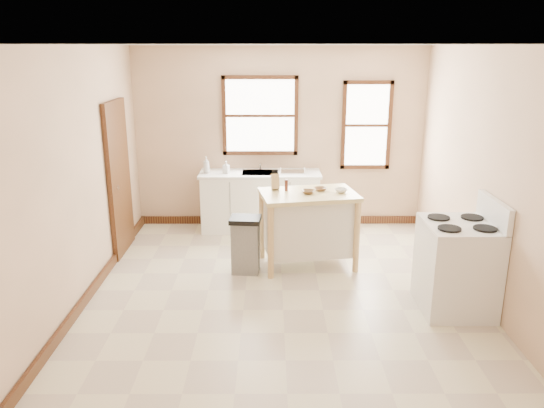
{
  "coord_description": "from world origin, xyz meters",
  "views": [
    {
      "loc": [
        -0.14,
        -5.73,
        2.79
      ],
      "look_at": [
        -0.12,
        0.4,
        0.95
      ],
      "focal_mm": 35.0,
      "sensor_mm": 36.0,
      "label": 1
    }
  ],
  "objects_px": {
    "soap_bottle_b": "(226,167)",
    "bowl_c": "(341,191)",
    "pepper_grinder": "(286,185)",
    "knife_block": "(275,182)",
    "bowl_b": "(320,189)",
    "soap_bottle_a": "(206,165)",
    "bowl_a": "(308,192)",
    "trash_bin": "(246,245)",
    "kitchen_island": "(308,229)",
    "gas_stove": "(458,255)",
    "dish_rack": "(292,169)"
  },
  "relations": [
    {
      "from": "soap_bottle_b",
      "to": "bowl_c",
      "type": "bearing_deg",
      "value": -20.09
    },
    {
      "from": "pepper_grinder",
      "to": "knife_block",
      "type": "bearing_deg",
      "value": 157.84
    },
    {
      "from": "pepper_grinder",
      "to": "bowl_b",
      "type": "xyz_separation_m",
      "value": [
        0.44,
        0.01,
        -0.06
      ]
    },
    {
      "from": "knife_block",
      "to": "pepper_grinder",
      "type": "height_order",
      "value": "knife_block"
    },
    {
      "from": "soap_bottle_a",
      "to": "soap_bottle_b",
      "type": "distance_m",
      "value": 0.3
    },
    {
      "from": "pepper_grinder",
      "to": "bowl_a",
      "type": "bearing_deg",
      "value": -25.04
    },
    {
      "from": "bowl_c",
      "to": "trash_bin",
      "type": "xyz_separation_m",
      "value": [
        -1.22,
        -0.25,
        -0.64
      ]
    },
    {
      "from": "trash_bin",
      "to": "bowl_c",
      "type": "bearing_deg",
      "value": 16.6
    },
    {
      "from": "kitchen_island",
      "to": "gas_stove",
      "type": "xyz_separation_m",
      "value": [
        1.53,
        -1.23,
        0.13
      ]
    },
    {
      "from": "soap_bottle_b",
      "to": "bowl_a",
      "type": "height_order",
      "value": "soap_bottle_b"
    },
    {
      "from": "soap_bottle_b",
      "to": "pepper_grinder",
      "type": "xyz_separation_m",
      "value": [
        0.88,
        -1.28,
        0.05
      ]
    },
    {
      "from": "bowl_b",
      "to": "soap_bottle_a",
      "type": "bearing_deg",
      "value": 142.04
    },
    {
      "from": "bowl_a",
      "to": "gas_stove",
      "type": "relative_size",
      "value": 0.13
    },
    {
      "from": "trash_bin",
      "to": "gas_stove",
      "type": "bearing_deg",
      "value": -17.87
    },
    {
      "from": "pepper_grinder",
      "to": "bowl_c",
      "type": "height_order",
      "value": "pepper_grinder"
    },
    {
      "from": "dish_rack",
      "to": "gas_stove",
      "type": "relative_size",
      "value": 0.3
    },
    {
      "from": "kitchen_island",
      "to": "bowl_b",
      "type": "distance_m",
      "value": 0.55
    },
    {
      "from": "knife_block",
      "to": "gas_stove",
      "type": "relative_size",
      "value": 0.16
    },
    {
      "from": "soap_bottle_a",
      "to": "knife_block",
      "type": "distance_m",
      "value": 1.61
    },
    {
      "from": "gas_stove",
      "to": "trash_bin",
      "type": "bearing_deg",
      "value": 156.94
    },
    {
      "from": "bowl_c",
      "to": "knife_block",
      "type": "bearing_deg",
      "value": 170.29
    },
    {
      "from": "bowl_a",
      "to": "gas_stove",
      "type": "height_order",
      "value": "gas_stove"
    },
    {
      "from": "kitchen_island",
      "to": "knife_block",
      "type": "relative_size",
      "value": 6.03
    },
    {
      "from": "trash_bin",
      "to": "bowl_b",
      "type": "bearing_deg",
      "value": 24.91
    },
    {
      "from": "dish_rack",
      "to": "trash_bin",
      "type": "bearing_deg",
      "value": -107.57
    },
    {
      "from": "gas_stove",
      "to": "dish_rack",
      "type": "bearing_deg",
      "value": 122.51
    },
    {
      "from": "soap_bottle_b",
      "to": "bowl_b",
      "type": "distance_m",
      "value": 1.83
    },
    {
      "from": "dish_rack",
      "to": "pepper_grinder",
      "type": "bearing_deg",
      "value": -91.65
    },
    {
      "from": "pepper_grinder",
      "to": "trash_bin",
      "type": "height_order",
      "value": "pepper_grinder"
    },
    {
      "from": "soap_bottle_b",
      "to": "kitchen_island",
      "type": "height_order",
      "value": "soap_bottle_b"
    },
    {
      "from": "soap_bottle_b",
      "to": "trash_bin",
      "type": "height_order",
      "value": "soap_bottle_b"
    },
    {
      "from": "trash_bin",
      "to": "dish_rack",
      "type": "bearing_deg",
      "value": 73.63
    },
    {
      "from": "soap_bottle_b",
      "to": "dish_rack",
      "type": "xyz_separation_m",
      "value": [
        1.01,
        0.03,
        -0.05
      ]
    },
    {
      "from": "knife_block",
      "to": "bowl_b",
      "type": "distance_m",
      "value": 0.6
    },
    {
      "from": "kitchen_island",
      "to": "gas_stove",
      "type": "height_order",
      "value": "gas_stove"
    },
    {
      "from": "trash_bin",
      "to": "gas_stove",
      "type": "relative_size",
      "value": 0.58
    },
    {
      "from": "bowl_b",
      "to": "bowl_c",
      "type": "bearing_deg",
      "value": -21.37
    },
    {
      "from": "trash_bin",
      "to": "kitchen_island",
      "type": "bearing_deg",
      "value": 21.53
    },
    {
      "from": "soap_bottle_a",
      "to": "bowl_c",
      "type": "bearing_deg",
      "value": -52.33
    },
    {
      "from": "soap_bottle_a",
      "to": "dish_rack",
      "type": "xyz_separation_m",
      "value": [
        1.31,
        0.03,
        -0.08
      ]
    },
    {
      "from": "bowl_b",
      "to": "knife_block",
      "type": "bearing_deg",
      "value": 175.66
    },
    {
      "from": "dish_rack",
      "to": "bowl_b",
      "type": "height_order",
      "value": "bowl_b"
    },
    {
      "from": "kitchen_island",
      "to": "trash_bin",
      "type": "height_order",
      "value": "kitchen_island"
    },
    {
      "from": "soap_bottle_a",
      "to": "trash_bin",
      "type": "xyz_separation_m",
      "value": [
        0.66,
        -1.61,
        -0.68
      ]
    },
    {
      "from": "kitchen_island",
      "to": "trash_bin",
      "type": "bearing_deg",
      "value": -173.81
    },
    {
      "from": "soap_bottle_b",
      "to": "pepper_grinder",
      "type": "relative_size",
      "value": 1.24
    },
    {
      "from": "soap_bottle_a",
      "to": "bowl_c",
      "type": "xyz_separation_m",
      "value": [
        1.88,
        -1.37,
        -0.04
      ]
    },
    {
      "from": "dish_rack",
      "to": "bowl_a",
      "type": "bearing_deg",
      "value": -80.27
    },
    {
      "from": "kitchen_island",
      "to": "bowl_b",
      "type": "relative_size",
      "value": 7.58
    },
    {
      "from": "kitchen_island",
      "to": "trash_bin",
      "type": "xyz_separation_m",
      "value": [
        -0.8,
        -0.24,
        -0.13
      ]
    }
  ]
}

